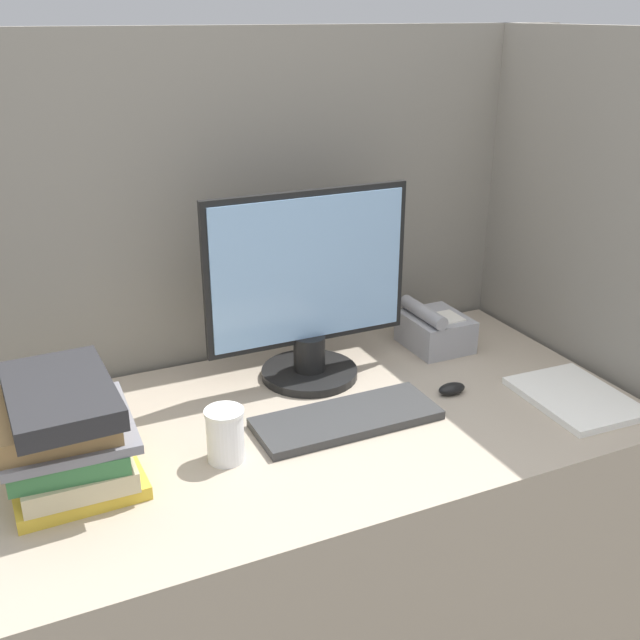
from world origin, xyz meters
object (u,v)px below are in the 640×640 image
object	(u,v)px
mouse	(452,389)
coffee_cup	(225,435)
monitor	(309,297)
keyboard	(347,419)
book_stack	(65,434)
desk_telephone	(434,329)

from	to	relation	value
mouse	coffee_cup	size ratio (longest dim) A/B	0.61
monitor	mouse	size ratio (longest dim) A/B	7.36
keyboard	mouse	distance (m)	0.28
monitor	keyboard	xyz separation A→B (m)	(-0.02, -0.24, -0.20)
mouse	book_stack	distance (m)	0.86
monitor	keyboard	distance (m)	0.31
monitor	book_stack	xyz separation A→B (m)	(-0.59, -0.21, -0.11)
monitor	coffee_cup	bearing A→B (deg)	-138.32
book_stack	monitor	bearing A→B (deg)	19.48
mouse	desk_telephone	bearing A→B (deg)	66.25
keyboard	mouse	bearing A→B (deg)	3.20
coffee_cup	monitor	bearing A→B (deg)	41.68
monitor	coffee_cup	size ratio (longest dim) A/B	4.51
mouse	desk_telephone	distance (m)	0.27
mouse	desk_telephone	size ratio (longest dim) A/B	0.38
desk_telephone	book_stack	bearing A→B (deg)	-166.71
monitor	book_stack	distance (m)	0.64
coffee_cup	desk_telephone	bearing A→B (deg)	23.04
book_stack	desk_telephone	xyz separation A→B (m)	(0.97, 0.23, -0.05)
mouse	coffee_cup	bearing A→B (deg)	-175.69
mouse	coffee_cup	xyz separation A→B (m)	(-0.57, -0.04, 0.04)
keyboard	mouse	xyz separation A→B (m)	(0.28, 0.02, 0.00)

